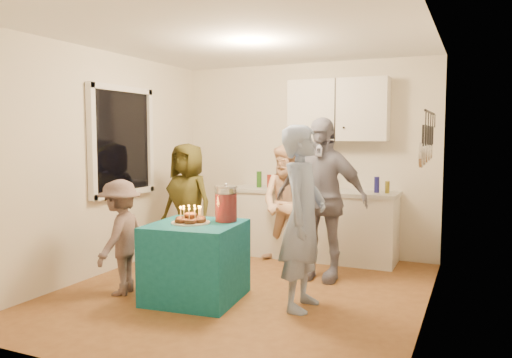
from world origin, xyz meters
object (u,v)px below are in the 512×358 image
at_px(man_birthday, 303,218).
at_px(microwave, 303,177).
at_px(woman_back_left, 188,203).
at_px(child_near_left, 120,237).
at_px(counter, 311,225).
at_px(woman_back_right, 321,199).
at_px(woman_back_center, 288,204).
at_px(punch_jar, 226,205).
at_px(party_table, 196,261).

bearing_deg(man_birthday, microwave, 18.02).
relative_size(microwave, woman_back_left, 0.39).
distance_m(woman_back_left, child_near_left, 1.39).
bearing_deg(counter, woman_back_right, -66.28).
relative_size(counter, woman_back_center, 1.46).
bearing_deg(woman_back_right, counter, 116.95).
distance_m(punch_jar, woman_back_right, 1.19).
xyz_separation_m(microwave, woman_back_center, (-0.07, -0.37, -0.32)).
xyz_separation_m(party_table, woman_back_left, (-0.84, 1.21, 0.38)).
bearing_deg(man_birthday, counter, 14.64).
bearing_deg(man_birthday, child_near_left, 100.05).
bearing_deg(woman_back_right, child_near_left, -138.17).
distance_m(counter, party_table, 2.15).
relative_size(woman_back_left, woman_back_right, 0.84).
bearing_deg(child_near_left, counter, 138.03).
relative_size(microwave, party_table, 0.69).
distance_m(party_table, man_birthday, 1.17).
xyz_separation_m(counter, party_table, (-0.52, -2.09, -0.05)).
distance_m(punch_jar, woman_back_center, 1.51).
height_order(counter, punch_jar, punch_jar).
bearing_deg(microwave, counter, -1.08).
bearing_deg(woman_back_center, child_near_left, -116.08).
bearing_deg(punch_jar, woman_back_left, 137.21).
bearing_deg(woman_back_right, punch_jar, -121.98).
height_order(man_birthday, child_near_left, man_birthday).
relative_size(man_birthday, child_near_left, 1.46).
bearing_deg(party_table, microwave, 79.23).
bearing_deg(child_near_left, party_table, 89.98).
bearing_deg(counter, microwave, 180.00).
bearing_deg(party_table, counter, 76.02).
bearing_deg(man_birthday, punch_jar, 86.97).
relative_size(microwave, child_near_left, 0.50).
bearing_deg(party_table, man_birthday, 10.22).
bearing_deg(woman_back_right, woman_back_center, 141.51).
bearing_deg(child_near_left, woman_back_center, 137.54).
xyz_separation_m(party_table, man_birthday, (1.05, 0.19, 0.48)).
height_order(microwave, woman_back_center, woman_back_center).
height_order(party_table, man_birthday, man_birthday).
bearing_deg(microwave, woman_back_right, -61.10).
distance_m(microwave, woman_back_left, 1.55).
distance_m(counter, woman_back_left, 1.66).
xyz_separation_m(man_birthday, woman_back_right, (-0.13, 1.01, 0.05)).
bearing_deg(man_birthday, party_table, 99.39).
xyz_separation_m(woman_back_left, woman_back_center, (1.17, 0.51, -0.01)).
bearing_deg(woman_back_center, microwave, 83.73).
xyz_separation_m(punch_jar, child_near_left, (-1.02, -0.39, -0.34)).
relative_size(woman_back_left, child_near_left, 1.30).
relative_size(woman_back_center, woman_back_right, 0.83).
bearing_deg(woman_back_left, child_near_left, -79.09).
bearing_deg(microwave, child_near_left, -118.90).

